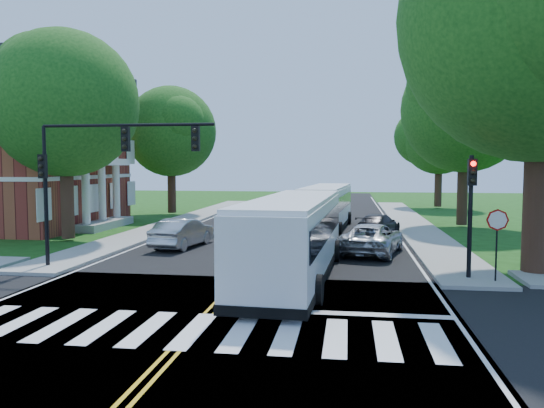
% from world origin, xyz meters
% --- Properties ---
extents(ground, '(140.00, 140.00, 0.00)m').
position_xyz_m(ground, '(0.00, 0.00, 0.00)').
color(ground, '#174110').
rests_on(ground, ground).
extents(road, '(14.00, 96.00, 0.01)m').
position_xyz_m(road, '(0.00, 18.00, 0.01)').
color(road, black).
rests_on(road, ground).
extents(cross_road, '(60.00, 12.00, 0.01)m').
position_xyz_m(cross_road, '(0.00, 0.00, 0.01)').
color(cross_road, black).
rests_on(cross_road, ground).
extents(center_line, '(0.36, 70.00, 0.01)m').
position_xyz_m(center_line, '(0.00, 22.00, 0.01)').
color(center_line, gold).
rests_on(center_line, road).
extents(edge_line_w, '(0.12, 70.00, 0.01)m').
position_xyz_m(edge_line_w, '(-6.80, 22.00, 0.01)').
color(edge_line_w, silver).
rests_on(edge_line_w, road).
extents(edge_line_e, '(0.12, 70.00, 0.01)m').
position_xyz_m(edge_line_e, '(6.80, 22.00, 0.01)').
color(edge_line_e, silver).
rests_on(edge_line_e, road).
extents(crosswalk, '(12.60, 3.00, 0.01)m').
position_xyz_m(crosswalk, '(0.00, -0.50, 0.02)').
color(crosswalk, silver).
rests_on(crosswalk, road).
extents(stop_bar, '(6.60, 0.40, 0.01)m').
position_xyz_m(stop_bar, '(3.50, 1.60, 0.02)').
color(stop_bar, silver).
rests_on(stop_bar, road).
extents(sidewalk_nw, '(2.60, 40.00, 0.15)m').
position_xyz_m(sidewalk_nw, '(-8.30, 25.00, 0.07)').
color(sidewalk_nw, gray).
rests_on(sidewalk_nw, ground).
extents(sidewalk_ne, '(2.60, 40.00, 0.15)m').
position_xyz_m(sidewalk_ne, '(8.30, 25.00, 0.07)').
color(sidewalk_ne, gray).
rests_on(sidewalk_ne, ground).
extents(tree_west_near, '(8.00, 8.00, 11.40)m').
position_xyz_m(tree_west_near, '(-11.50, 14.00, 7.53)').
color(tree_west_near, '#341F14').
rests_on(tree_west_near, ground).
extents(tree_west_far, '(7.60, 7.60, 10.67)m').
position_xyz_m(tree_west_far, '(-11.00, 30.00, 7.00)').
color(tree_west_far, '#341F14').
rests_on(tree_west_far, ground).
extents(tree_east_mid, '(8.40, 8.40, 11.93)m').
position_xyz_m(tree_east_mid, '(11.50, 24.00, 7.86)').
color(tree_east_mid, '#341F14').
rests_on(tree_east_mid, ground).
extents(tree_east_far, '(7.20, 7.20, 10.34)m').
position_xyz_m(tree_east_far, '(12.50, 40.00, 6.86)').
color(tree_east_far, '#341F14').
rests_on(tree_east_far, ground).
extents(signal_nw, '(7.15, 0.46, 5.66)m').
position_xyz_m(signal_nw, '(-5.86, 6.43, 4.38)').
color(signal_nw, black).
rests_on(signal_nw, ground).
extents(signal_ne, '(0.30, 0.46, 4.40)m').
position_xyz_m(signal_ne, '(8.20, 6.44, 2.96)').
color(signal_ne, black).
rests_on(signal_ne, ground).
extents(stop_sign, '(0.76, 0.08, 2.53)m').
position_xyz_m(stop_sign, '(9.00, 5.98, 2.03)').
color(stop_sign, black).
rests_on(stop_sign, ground).
extents(bus_lead, '(3.26, 11.75, 3.01)m').
position_xyz_m(bus_lead, '(1.89, 5.99, 1.60)').
color(bus_lead, silver).
rests_on(bus_lead, road).
extents(bus_follow, '(3.28, 11.09, 2.83)m').
position_xyz_m(bus_follow, '(2.44, 21.13, 1.50)').
color(bus_follow, silver).
rests_on(bus_follow, road).
extents(hatchback, '(2.25, 4.69, 1.48)m').
position_xyz_m(hatchback, '(-4.48, 12.62, 0.75)').
color(hatchback, '#A4A6AA').
rests_on(hatchback, road).
extents(suv, '(3.52, 5.58, 1.44)m').
position_xyz_m(suv, '(4.98, 12.00, 0.73)').
color(suv, '#AFB1B6').
rests_on(suv, road).
extents(dark_sedan, '(3.10, 4.66, 1.25)m').
position_xyz_m(dark_sedan, '(5.67, 18.95, 0.64)').
color(dark_sedan, black).
rests_on(dark_sedan, road).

